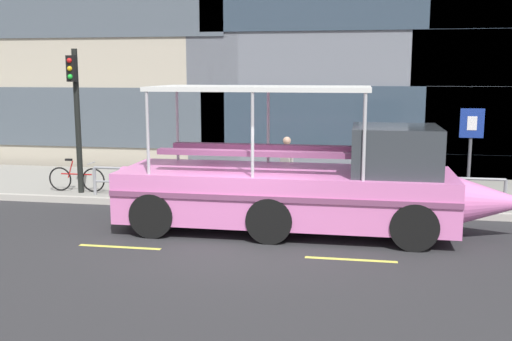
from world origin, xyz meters
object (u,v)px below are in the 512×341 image
Objects in this scene: parking_sign at (471,140)px; pedestrian_near_bow at (410,164)px; leaned_bicycle at (77,179)px; traffic_light_pole at (76,107)px; duck_tour_boat at (308,186)px; pedestrian_mid_left at (287,160)px.

parking_sign is 1.85m from pedestrian_near_bow.
pedestrian_near_bow is at bearing 6.69° from leaned_bicycle.
pedestrian_near_bow is at bearing 8.04° from traffic_light_pole.
duck_tour_boat is (-3.97, -2.79, -0.83)m from parking_sign.
duck_tour_boat is at bearing -74.04° from pedestrian_mid_left.
duck_tour_boat is 6.22× the size of pedestrian_near_bow.
traffic_light_pole reaches higher than parking_sign.
pedestrian_mid_left reaches higher than leaned_bicycle.
parking_sign is 4.92m from duck_tour_boat.
duck_tour_boat reaches higher than pedestrian_mid_left.
parking_sign is 1.45× the size of leaned_bicycle.
parking_sign reaches higher than pedestrian_near_bow.
traffic_light_pole is at bearing 161.05° from duck_tour_boat.
traffic_light_pole is 0.44× the size of duck_tour_boat.
duck_tour_boat is (6.99, -2.54, 0.51)m from leaned_bicycle.
traffic_light_pole is at bearing -172.39° from pedestrian_mid_left.
leaned_bicycle is 9.62m from pedestrian_near_bow.
leaned_bicycle is at bearing -174.49° from pedestrian_mid_left.
pedestrian_near_bow is 3.48m from pedestrian_mid_left.
parking_sign is 11.05m from leaned_bicycle.
traffic_light_pole is 7.36m from duck_tour_boat.
leaned_bicycle is at bearing 134.25° from traffic_light_pole.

